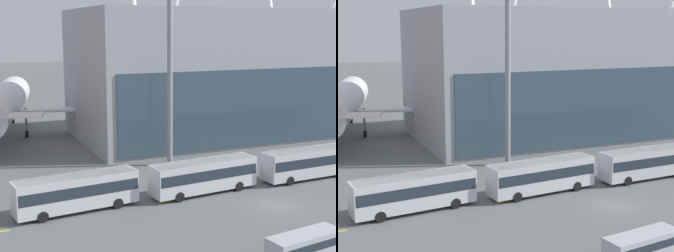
{
  "view_description": "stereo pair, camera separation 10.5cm",
  "coord_description": "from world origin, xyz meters",
  "views": [
    {
      "loc": [
        -28.15,
        -38.75,
        16.64
      ],
      "look_at": [
        -1.9,
        21.87,
        4.0
      ],
      "focal_mm": 55.0,
      "sensor_mm": 36.0,
      "label": 1
    },
    {
      "loc": [
        -28.05,
        -38.79,
        16.64
      ],
      "look_at": [
        -1.9,
        21.87,
        4.0
      ],
      "focal_mm": 55.0,
      "sensor_mm": 36.0,
      "label": 2
    }
  ],
  "objects": [
    {
      "name": "airliner_at_gate_near",
      "position": [
        -20.47,
        42.91,
        5.18
      ],
      "size": [
        39.89,
        38.42,
        15.71
      ],
      "rotation": [
        0.0,
        0.0,
        1.34
      ],
      "color": "white",
      "rests_on": "ground_plane"
    },
    {
      "name": "shuttle_bus_3",
      "position": [
        8.42,
        6.06,
        1.99
      ],
      "size": [
        11.58,
        3.13,
        3.4
      ],
      "rotation": [
        0.0,
        0.0,
        0.04
      ],
      "color": "silver",
      "rests_on": "ground_plane"
    },
    {
      "name": "service_van_foreground",
      "position": [
        -5.58,
        -11.14,
        1.36
      ],
      "size": [
        6.16,
        2.65,
        2.31
      ],
      "rotation": [
        0.0,
        0.0,
        0.13
      ],
      "color": "#B2B7BC",
      "rests_on": "ground_plane"
    },
    {
      "name": "floodlight_mast",
      "position": [
        -3.55,
        17.5,
        17.76
      ],
      "size": [
        2.18,
        2.18,
        31.0
      ],
      "color": "gray",
      "rests_on": "ground_plane"
    },
    {
      "name": "shuttle_bus_2",
      "position": [
        -4.75,
        6.1,
        1.99
      ],
      "size": [
        11.68,
        3.69,
        3.4
      ],
      "rotation": [
        0.0,
        0.0,
        0.09
      ],
      "color": "silver",
      "rests_on": "ground_plane"
    },
    {
      "name": "airliner_at_gate_far",
      "position": [
        26.0,
        48.53,
        4.49
      ],
      "size": [
        35.63,
        35.0,
        14.45
      ],
      "rotation": [
        0.0,
        0.0,
        1.5
      ],
      "color": "silver",
      "rests_on": "ground_plane"
    },
    {
      "name": "ground_plane",
      "position": [
        0.0,
        0.0,
        0.0
      ],
      "size": [
        440.0,
        440.0,
        0.0
      ],
      "primitive_type": "plane",
      "color": "slate"
    },
    {
      "name": "lane_stripe_4",
      "position": [
        -5.46,
        6.17,
        0.0
      ],
      "size": [
        9.61,
        2.94,
        0.01
      ],
      "primitive_type": "cube",
      "rotation": [
        0.0,
        0.0,
        0.28
      ],
      "color": "yellow",
      "rests_on": "ground_plane"
    },
    {
      "name": "shuttle_bus_1",
      "position": [
        -17.91,
        5.99,
        1.99
      ],
      "size": [
        11.7,
        3.84,
        3.4
      ],
      "rotation": [
        0.0,
        0.0,
        0.11
      ],
      "color": "silver",
      "rests_on": "ground_plane"
    }
  ]
}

